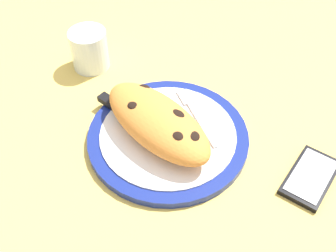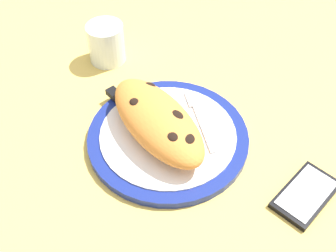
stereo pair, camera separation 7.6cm
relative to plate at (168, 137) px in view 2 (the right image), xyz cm
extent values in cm
cube|color=#DBB756|center=(0.00, 0.00, -2.38)|extent=(150.00, 150.00, 3.00)
cylinder|color=navy|center=(0.00, 0.00, -0.11)|extent=(29.48, 29.48, 1.54)
cylinder|color=white|center=(0.00, 0.00, 0.81)|extent=(24.91, 24.91, 0.30)
ellipsoid|color=orange|center=(0.69, 1.76, 4.20)|extent=(26.34, 17.31, 6.48)
ellipsoid|color=black|center=(-5.41, 0.82, 6.53)|extent=(2.98, 2.49, 0.97)
ellipsoid|color=black|center=(3.65, 4.59, 6.65)|extent=(3.54, 3.61, 0.98)
ellipsoid|color=black|center=(-6.51, -1.42, 6.25)|extent=(2.87, 2.77, 0.88)
ellipsoid|color=black|center=(7.81, 1.23, 6.07)|extent=(2.96, 2.92, 0.83)
ellipsoid|color=black|center=(-1.34, -0.84, 6.70)|extent=(3.97, 3.83, 1.09)
cube|color=silver|center=(-0.83, -6.55, 1.16)|extent=(11.75, 1.58, 0.40)
cube|color=silver|center=(7.01, -7.01, 1.16)|extent=(4.12, 2.43, 0.40)
cube|color=silver|center=(-0.95, 1.29, 1.16)|extent=(12.43, 6.81, 0.40)
cube|color=black|center=(9.40, 6.00, 1.56)|extent=(9.77, 5.89, 1.20)
cube|color=black|center=(-18.19, -18.32, -0.38)|extent=(11.85, 13.71, 1.00)
cube|color=white|center=(-18.19, -18.32, 0.20)|extent=(10.25, 11.96, 0.16)
cylinder|color=silver|center=(26.64, 6.04, 3.41)|extent=(7.87, 7.87, 8.59)
cylinder|color=silver|center=(26.64, 6.04, 1.83)|extent=(7.24, 7.24, 5.02)
camera|label=1|loc=(-46.41, 21.52, 58.80)|focal=45.45mm
camera|label=2|loc=(-49.08, 14.44, 58.80)|focal=45.45mm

